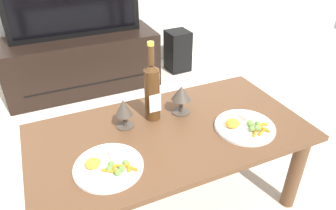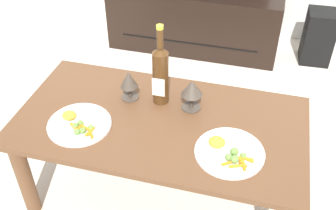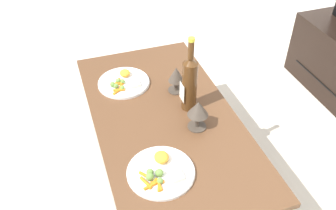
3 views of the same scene
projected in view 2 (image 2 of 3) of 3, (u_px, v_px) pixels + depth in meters
name	position (u px, v px, depth m)	size (l,w,h in m)	color
ground_plane	(161.00, 190.00, 2.04)	(6.40, 6.40, 0.00)	beige
dining_table	(160.00, 134.00, 1.80)	(1.25, 0.66, 0.47)	brown
tv_stand	(195.00, 17.00, 3.03)	(1.24, 0.48, 0.46)	black
floor_speaker	(318.00, 37.00, 2.87)	(0.20, 0.20, 0.38)	black
wine_bottle	(160.00, 73.00, 1.76)	(0.07, 0.07, 0.38)	#4C2D14
goblet_left	(129.00, 81.00, 1.82)	(0.08, 0.08, 0.14)	#473D33
goblet_right	(192.00, 90.00, 1.75)	(0.09, 0.09, 0.15)	#473D33
dinner_plate_left	(79.00, 123.00, 1.72)	(0.27, 0.27, 0.05)	white
dinner_plate_right	(230.00, 151.00, 1.59)	(0.28, 0.28, 0.05)	white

